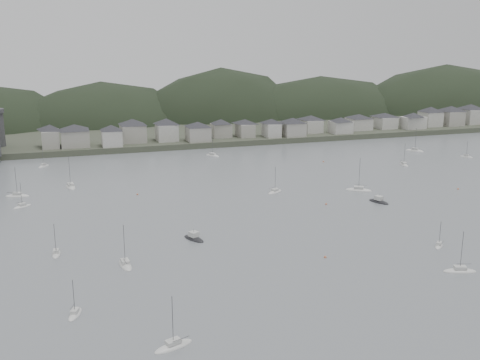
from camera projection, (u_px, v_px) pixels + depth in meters
name	position (u px, v px, depth m)	size (l,w,h in m)	color
ground	(337.00, 275.00, 133.70)	(900.00, 900.00, 0.00)	slate
far_shore_land	(146.00, 118.00, 405.65)	(900.00, 250.00, 3.00)	#383D2D
forested_ridge	(159.00, 140.00, 386.52)	(851.55, 103.94, 102.57)	black
waterfront_town	(265.00, 126.00, 316.17)	(451.48, 28.46, 12.92)	#A4A196
sailboat_lead	(18.00, 196.00, 202.24)	(9.02, 4.87, 11.77)	silver
moored_fleet	(239.00, 200.00, 196.96)	(251.32, 177.91, 13.48)	silver
motor_launch_near	(379.00, 202.00, 194.83)	(5.59, 8.56, 3.92)	black
motor_launch_far	(194.00, 238.00, 157.99)	(5.98, 8.42, 3.90)	black
mooring_buoys	(294.00, 215.00, 180.37)	(176.56, 137.68, 0.70)	#CE6C44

